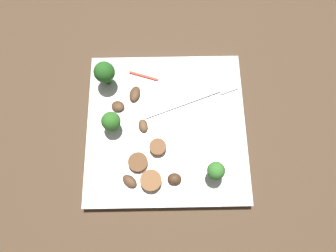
% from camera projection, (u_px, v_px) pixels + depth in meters
% --- Properties ---
extents(ground_plane, '(1.40, 1.40, 0.00)m').
position_uv_depth(ground_plane, '(168.00, 129.00, 0.57)').
color(ground_plane, '#4C3826').
extents(plate, '(0.28, 0.28, 0.02)m').
position_uv_depth(plate, '(168.00, 127.00, 0.56)').
color(plate, white).
rests_on(plate, ground_plane).
extents(fork, '(0.17, 0.07, 0.00)m').
position_uv_depth(fork, '(200.00, 98.00, 0.57)').
color(fork, silver).
rests_on(fork, plate).
extents(broccoli_floret_0, '(0.03, 0.03, 0.05)m').
position_uv_depth(broccoli_floret_0, '(113.00, 122.00, 0.52)').
color(broccoli_floret_0, '#347525').
rests_on(broccoli_floret_0, plate).
extents(broccoli_floret_1, '(0.04, 0.04, 0.06)m').
position_uv_depth(broccoli_floret_1, '(106.00, 72.00, 0.54)').
color(broccoli_floret_1, '#296420').
rests_on(broccoli_floret_1, plate).
extents(broccoli_floret_2, '(0.03, 0.03, 0.05)m').
position_uv_depth(broccoli_floret_2, '(218.00, 171.00, 0.49)').
color(broccoli_floret_2, '#408630').
rests_on(broccoli_floret_2, plate).
extents(sausage_slice_0, '(0.04, 0.04, 0.01)m').
position_uv_depth(sausage_slice_0, '(153.00, 181.00, 0.51)').
color(sausage_slice_0, brown).
rests_on(sausage_slice_0, plate).
extents(sausage_slice_1, '(0.05, 0.05, 0.01)m').
position_uv_depth(sausage_slice_1, '(140.00, 162.00, 0.53)').
color(sausage_slice_1, brown).
rests_on(sausage_slice_1, plate).
extents(sausage_slice_2, '(0.03, 0.03, 0.01)m').
position_uv_depth(sausage_slice_2, '(160.00, 147.00, 0.53)').
color(sausage_slice_2, brown).
rests_on(sausage_slice_2, plate).
extents(mushroom_0, '(0.03, 0.03, 0.01)m').
position_uv_depth(mushroom_0, '(137.00, 94.00, 0.57)').
color(mushroom_0, '#4C331E').
rests_on(mushroom_0, plate).
extents(mushroom_1, '(0.03, 0.03, 0.01)m').
position_uv_depth(mushroom_1, '(120.00, 106.00, 0.56)').
color(mushroom_1, '#4C331E').
rests_on(mushroom_1, plate).
extents(mushroom_2, '(0.03, 0.03, 0.01)m').
position_uv_depth(mushroom_2, '(132.00, 181.00, 0.52)').
color(mushroom_2, '#4C331E').
rests_on(mushroom_2, plate).
extents(mushroom_3, '(0.02, 0.03, 0.01)m').
position_uv_depth(mushroom_3, '(145.00, 125.00, 0.55)').
color(mushroom_3, brown).
rests_on(mushroom_3, plate).
extents(mushroom_4, '(0.02, 0.02, 0.01)m').
position_uv_depth(mushroom_4, '(176.00, 179.00, 0.51)').
color(mushroom_4, '#422B19').
rests_on(mushroom_4, plate).
extents(pepper_strip_0, '(0.05, 0.02, 0.00)m').
position_uv_depth(pepper_strip_0, '(145.00, 76.00, 0.58)').
color(pepper_strip_0, red).
rests_on(pepper_strip_0, plate).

